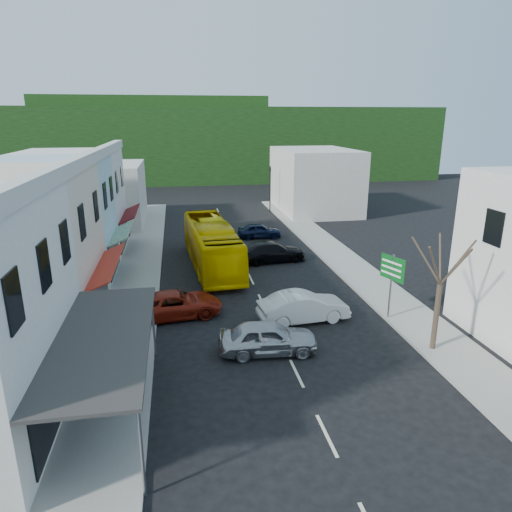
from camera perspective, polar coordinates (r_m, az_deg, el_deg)
The scene contains 17 objects.
ground at distance 23.43m, azimuth 2.56°, elevation -9.40°, with size 120.00×120.00×0.00m, color black.
sidewalk_left at distance 32.31m, azimuth -14.49°, elevation -2.24°, with size 3.00×52.00×0.15m, color gray.
sidewalk_right at distance 34.39m, azimuth 11.23°, elevation -0.85°, with size 3.00×52.00×0.15m, color gray.
shopfront_row at distance 27.43m, azimuth -26.27°, elevation 1.68°, with size 8.25×30.00×8.00m.
distant_block_left at distance 48.62m, azimuth -18.67°, elevation 7.32°, with size 8.00×10.00×6.00m, color #B7B2A8.
distant_block_right at distance 53.30m, azimuth 7.32°, elevation 9.38°, with size 8.00×12.00×7.00m, color #B7B2A8.
hillside at distance 85.71m, azimuth -8.04°, elevation 14.33°, with size 80.00×26.00×14.00m.
bus at distance 32.93m, azimuth -5.58°, elevation 1.29°, with size 2.50×11.60×3.10m, color #F2C700.
car_silver at distance 21.18m, azimuth 1.51°, elevation -10.30°, with size 1.80×4.40×1.40m, color #AFAFB4.
car_white at distance 24.40m, azimuth 5.94°, elevation -6.56°, with size 1.80×4.40×1.40m, color silver.
car_red at distance 25.19m, azimuth -10.04°, elevation -5.96°, with size 1.90×4.60×1.40m, color maroon.
car_black_near at distance 34.19m, azimuth 1.99°, elevation 0.46°, with size 1.84×4.50×1.40m, color black.
car_navy_mid at distance 40.87m, azimuth 0.43°, elevation 3.23°, with size 1.80×4.40×1.40m, color black.
pedestrian_left at distance 24.30m, azimuth -17.78°, elevation -6.66°, with size 0.60×0.40×1.70m, color black.
direction_sign at distance 25.01m, azimuth 16.48°, elevation -3.84°, with size 0.72×1.60×3.63m, color #095418, non-canonical shape.
street_tree at distance 21.86m, azimuth 22.03°, elevation -3.31°, with size 2.62×2.62×6.57m, color #35291F, non-canonical shape.
traffic_signal at distance 52.04m, azimuth 1.78°, elevation 8.32°, with size 0.86×1.16×5.19m, color black, non-canonical shape.
Camera 1 is at (-4.63, -20.48, 10.39)m, focal length 32.00 mm.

